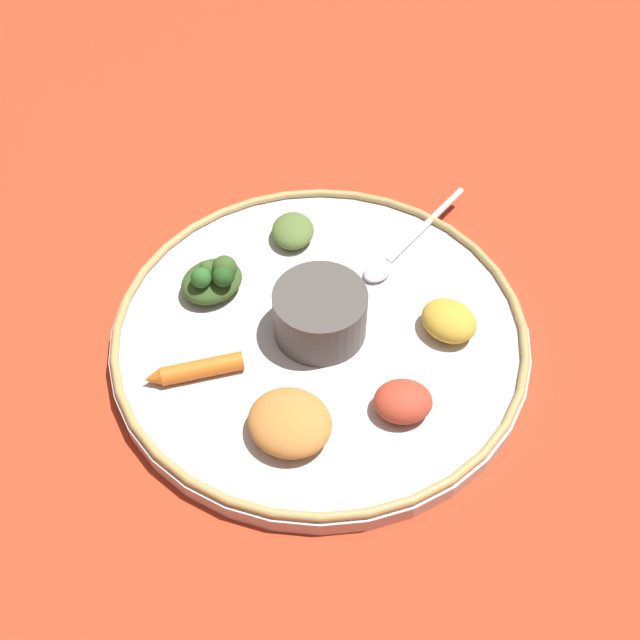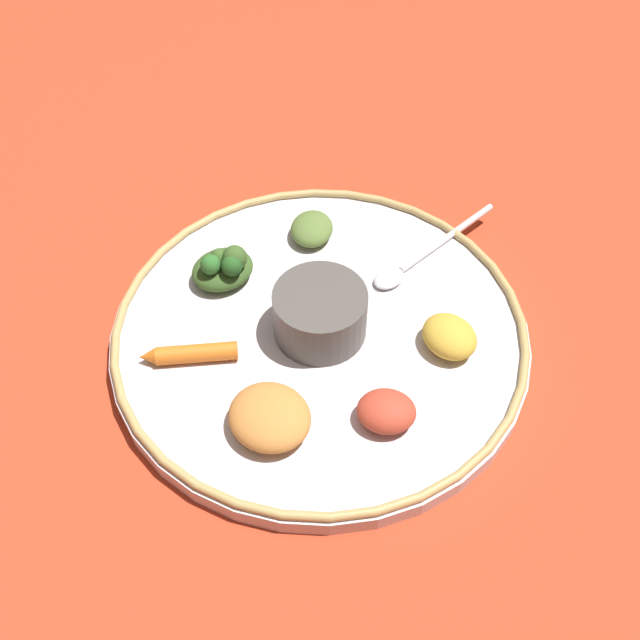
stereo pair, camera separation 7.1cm
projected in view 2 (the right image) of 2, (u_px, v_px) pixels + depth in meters
The scene contains 11 objects.
ground_plane at pixel (320, 342), 0.74m from camera, with size 2.40×2.40×0.00m, color #B7381E.
platter at pixel (320, 336), 0.73m from camera, with size 0.39×0.39×0.02m, color silver.
platter_rim at pixel (320, 328), 0.72m from camera, with size 0.38×0.38×0.01m, color tan.
center_bowl at pixel (320, 312), 0.70m from camera, with size 0.09×0.09×0.05m.
spoon at pixel (418, 258), 0.78m from camera, with size 0.10×0.16×0.01m.
greens_pile at pixel (224, 267), 0.75m from camera, with size 0.07×0.07×0.04m.
carrot_near_spoon at pixel (190, 354), 0.70m from camera, with size 0.03×0.09×0.02m.
mound_lentil_yellow at pixel (449, 337), 0.70m from camera, with size 0.05×0.05×0.03m, color gold.
mound_squash at pixel (270, 417), 0.65m from camera, with size 0.07×0.07×0.03m, color #C67A38.
mound_collards at pixel (312, 229), 0.79m from camera, with size 0.05×0.04×0.02m, color #567033.
mound_berbere_red at pixel (386, 411), 0.65m from camera, with size 0.05×0.04×0.03m, color #B73D28.
Camera 2 is at (0.44, -0.11, 0.58)m, focal length 43.91 mm.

